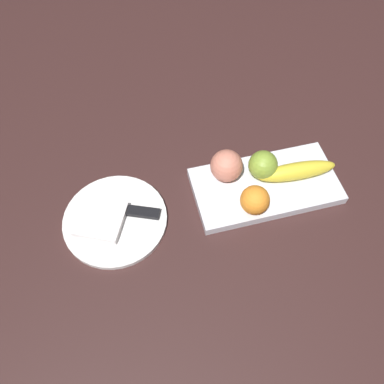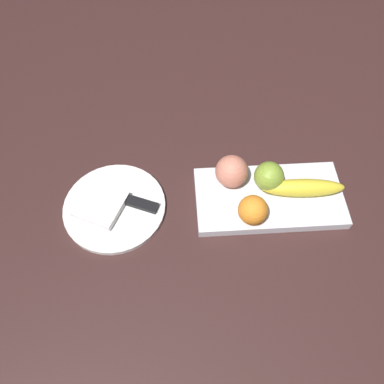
# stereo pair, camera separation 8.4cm
# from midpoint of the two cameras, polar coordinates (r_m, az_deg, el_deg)

# --- Properties ---
(ground_plane) EXTENTS (2.40, 2.40, 0.00)m
(ground_plane) POSITION_cam_midpoint_polar(r_m,az_deg,el_deg) (0.92, 6.77, 0.77)
(ground_plane) COLOR #351E1D
(fruit_tray) EXTENTS (0.33, 0.17, 0.02)m
(fruit_tray) POSITION_cam_midpoint_polar(r_m,az_deg,el_deg) (0.90, 8.23, 0.70)
(fruit_tray) COLOR silver
(fruit_tray) RESTS_ON ground_plane
(apple) EXTENTS (0.07, 0.07, 0.07)m
(apple) POSITION_cam_midpoint_polar(r_m,az_deg,el_deg) (0.88, 7.83, 3.78)
(apple) COLOR #83A334
(apple) RESTS_ON fruit_tray
(banana) EXTENTS (0.19, 0.05, 0.04)m
(banana) POSITION_cam_midpoint_polar(r_m,az_deg,el_deg) (0.90, 12.74, 2.83)
(banana) COLOR yellow
(banana) RESTS_ON fruit_tray
(orange_near_apple) EXTENTS (0.06, 0.06, 0.06)m
(orange_near_apple) POSITION_cam_midpoint_polar(r_m,az_deg,el_deg) (0.83, 6.49, -1.42)
(orange_near_apple) COLOR orange
(orange_near_apple) RESTS_ON fruit_tray
(peach) EXTENTS (0.07, 0.07, 0.07)m
(peach) POSITION_cam_midpoint_polar(r_m,az_deg,el_deg) (0.87, 2.40, 3.71)
(peach) COLOR #D47B63
(peach) RESTS_ON fruit_tray
(dinner_plate) EXTENTS (0.23, 0.23, 0.01)m
(dinner_plate) POSITION_cam_midpoint_polar(r_m,az_deg,el_deg) (0.88, -14.00, -4.23)
(dinner_plate) COLOR white
(dinner_plate) RESTS_ON ground_plane
(folded_napkin) EXTENTS (0.13, 0.13, 0.02)m
(folded_napkin) POSITION_cam_midpoint_polar(r_m,az_deg,el_deg) (0.87, -16.04, -4.16)
(folded_napkin) COLOR white
(folded_napkin) RESTS_ON dinner_plate
(knife) EXTENTS (0.17, 0.09, 0.01)m
(knife) POSITION_cam_midpoint_polar(r_m,az_deg,el_deg) (0.87, -11.50, -3.03)
(knife) COLOR silver
(knife) RESTS_ON dinner_plate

